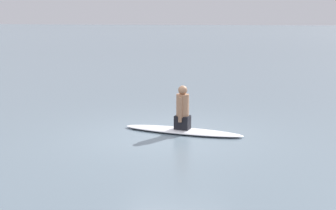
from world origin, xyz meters
The scene contains 3 objects.
ground_plane centered at (0.00, 0.00, 0.00)m, with size 400.00×400.00×0.00m, color slate.
surfboard centered at (-0.22, -0.35, 0.04)m, with size 2.87×0.61×0.09m, color white.
person_paddler centered at (-0.22, -0.35, 0.55)m, with size 0.35×0.44×1.02m.
Camera 1 is at (-3.24, 9.63, 2.60)m, focal length 49.23 mm.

